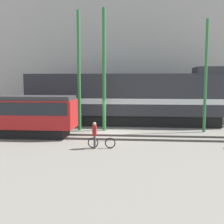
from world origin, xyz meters
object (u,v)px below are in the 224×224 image
at_px(person, 95,133).
at_px(utility_pole_left, 79,71).
at_px(bicycle, 102,143).
at_px(utility_pole_center, 104,70).
at_px(streetcar, 9,113).
at_px(freight_locomotive, 127,98).
at_px(utility_pole_right, 206,76).

bearing_deg(person, utility_pole_left, 109.42).
xyz_separation_m(bicycle, utility_pole_center, (-0.60, 6.32, 4.67)).
bearing_deg(person, streetcar, 154.76).
height_order(streetcar, utility_pole_center, utility_pole_center).
relative_size(person, utility_pole_left, 0.17).
xyz_separation_m(freight_locomotive, utility_pole_right, (6.37, -3.23, 1.97)).
height_order(person, utility_pole_right, utility_pole_right).
bearing_deg(bicycle, streetcar, 157.05).
relative_size(freight_locomotive, utility_pole_left, 1.88).
bearing_deg(freight_locomotive, streetcar, -142.80).
height_order(streetcar, bicycle, streetcar).
height_order(freight_locomotive, utility_pole_left, utility_pole_left).
bearing_deg(utility_pole_right, utility_pole_center, 180.00).
relative_size(streetcar, bicycle, 5.73).
xyz_separation_m(freight_locomotive, bicycle, (-1.19, -9.55, -2.18)).
height_order(freight_locomotive, streetcar, freight_locomotive).
bearing_deg(bicycle, utility_pole_left, 113.08).
distance_m(person, utility_pole_left, 7.92).
distance_m(streetcar, utility_pole_center, 8.13).
bearing_deg(utility_pole_left, utility_pole_center, 0.00).
relative_size(bicycle, utility_pole_center, 0.17).
bearing_deg(utility_pole_left, freight_locomotive, 39.72).
height_order(bicycle, utility_pole_right, utility_pole_right).
xyz_separation_m(streetcar, utility_pole_right, (14.87, 3.23, 2.75)).
height_order(bicycle, utility_pole_center, utility_pole_center).
xyz_separation_m(streetcar, bicycle, (7.31, -3.09, -1.40)).
distance_m(bicycle, utility_pole_right, 10.69).
height_order(streetcar, person, streetcar).
relative_size(bicycle, utility_pole_right, 0.19).
bearing_deg(person, utility_pole_right, 39.11).
distance_m(bicycle, utility_pole_center, 7.88).
bearing_deg(freight_locomotive, bicycle, -97.10).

